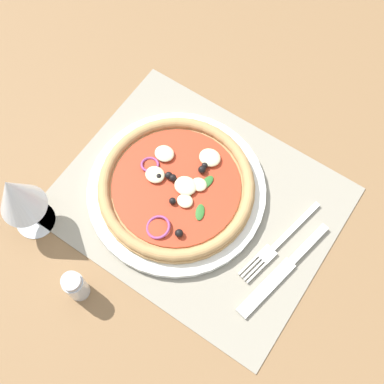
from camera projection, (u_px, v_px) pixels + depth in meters
The scene contains 8 objects.
ground_plane at pixel (198, 205), 84.06cm from camera, with size 190.00×140.00×2.40cm, color olive.
placemat at pixel (198, 201), 82.78cm from camera, with size 44.00×35.46×0.40cm, color gray.
plate at pixel (177, 190), 82.72cm from camera, with size 29.53×29.53×1.23cm, color silver.
pizza at pixel (176, 186), 81.18cm from camera, with size 25.71×25.71×2.62cm.
fork at pixel (277, 244), 79.35cm from camera, with size 5.14×17.93×0.44cm.
knife at pixel (284, 270), 77.64cm from camera, with size 5.57×19.93×0.62cm.
wine_glass at pixel (17, 196), 72.45cm from camera, with size 7.20×7.20×14.90cm.
pepper_shaker at pixel (75, 286), 73.98cm from camera, with size 3.20×3.20×6.70cm.
Camera 1 is at (-17.16, 27.04, 76.56)cm, focal length 46.79 mm.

